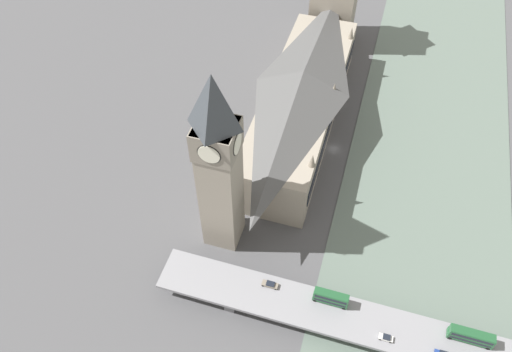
{
  "coord_description": "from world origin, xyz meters",
  "views": [
    {
      "loc": [
        -8.99,
        131.61,
        138.35
      ],
      "look_at": [
        20.06,
        35.3,
        17.47
      ],
      "focal_mm": 35.0,
      "sensor_mm": 36.0,
      "label": 1
    }
  ],
  "objects": [
    {
      "name": "car_northbound_lead",
      "position": [
        -27.5,
        71.12,
        6.8
      ],
      "size": [
        3.83,
        1.79,
        1.46
      ],
      "color": "silver",
      "rests_on": "road_bridge"
    },
    {
      "name": "road_bridge",
      "position": [
        -34.86,
        68.04,
        4.95
      ],
      "size": [
        147.44,
        13.1,
        6.07
      ],
      "color": "slate",
      "rests_on": "ground_plane"
    },
    {
      "name": "clock_tower",
      "position": [
        26.92,
        48.18,
        35.16
      ],
      "size": [
        11.82,
        11.82,
        66.22
      ],
      "color": "gray",
      "rests_on": "ground_plane"
    },
    {
      "name": "double_decker_bus_mid",
      "position": [
        -10.88,
        64.89,
        8.76
      ],
      "size": [
        10.01,
        2.49,
        4.89
      ],
      "color": "#235B33",
      "rests_on": "road_bridge"
    },
    {
      "name": "parliament_hall",
      "position": [
        15.44,
        -8.0,
        13.46
      ],
      "size": [
        25.33,
        93.72,
        27.15
      ],
      "color": "gray",
      "rests_on": "ground_plane"
    },
    {
      "name": "double_decker_bus_lead",
      "position": [
        -48.99,
        65.03,
        8.74
      ],
      "size": [
        11.8,
        2.59,
        4.82
      ],
      "color": "#235B33",
      "rests_on": "road_bridge"
    },
    {
      "name": "ground_plane",
      "position": [
        0.0,
        0.0,
        0.0
      ],
      "size": [
        600.0,
        600.0,
        0.0
      ],
      "primitive_type": "plane",
      "color": "#4C4C4F"
    },
    {
      "name": "car_northbound_mid",
      "position": [
        6.86,
        64.88,
        6.76
      ],
      "size": [
        4.75,
        1.9,
        1.36
      ],
      "color": "slate",
      "rests_on": "road_bridge"
    },
    {
      "name": "river_water",
      "position": [
        -34.86,
        0.0,
        0.15
      ],
      "size": [
        57.72,
        360.0,
        0.3
      ],
      "primitive_type": "cube",
      "color": "slate",
      "rests_on": "ground_plane"
    }
  ]
}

